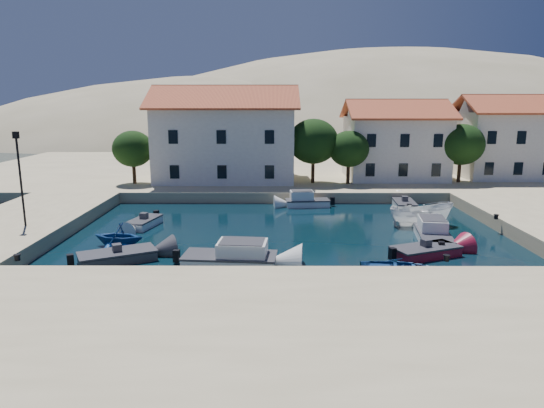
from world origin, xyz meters
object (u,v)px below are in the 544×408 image
(boat_east, at_px, (421,226))
(building_mid, at_px, (395,139))
(building_right, at_px, (503,136))
(building_left, at_px, (226,132))
(rowboat_south, at_px, (401,274))
(lamppost, at_px, (20,170))
(cabin_cruiser_east, at_px, (433,234))
(cabin_cruiser_south, at_px, (230,257))

(boat_east, bearing_deg, building_mid, -13.84)
(building_right, xyz_separation_m, boat_east, (-13.95, -18.01, -5.47))
(building_left, distance_m, rowboat_south, 29.63)
(lamppost, bearing_deg, building_left, 60.10)
(building_mid, bearing_deg, boat_east, -96.54)
(building_mid, bearing_deg, cabin_cruiser_east, -96.33)
(building_left, xyz_separation_m, cabin_cruiser_east, (15.66, -20.11, -5.46))
(rowboat_south, xyz_separation_m, cabin_cruiser_east, (3.77, 6.38, 0.48))
(building_mid, relative_size, rowboat_south, 2.42)
(building_left, bearing_deg, boat_east, -44.94)
(rowboat_south, bearing_deg, building_right, -22.58)
(building_left, xyz_separation_m, boat_east, (16.05, -16.01, -5.94))
(building_right, height_order, lamppost, building_right)
(cabin_cruiser_south, xyz_separation_m, boat_east, (13.50, 8.97, -0.48))
(cabin_cruiser_east, xyz_separation_m, boat_east, (0.39, 4.10, -0.48))
(building_left, distance_m, building_mid, 18.04)
(rowboat_south, bearing_deg, cabin_cruiser_south, 90.73)
(building_mid, relative_size, cabin_cruiser_east, 2.02)
(building_mid, bearing_deg, lamppost, -144.55)
(building_left, bearing_deg, building_right, 3.81)
(building_left, distance_m, building_right, 30.07)
(building_mid, distance_m, cabin_cruiser_east, 21.76)
(cabin_cruiser_south, distance_m, boat_east, 16.21)
(rowboat_south, bearing_deg, boat_east, -11.79)
(building_left, xyz_separation_m, cabin_cruiser_south, (2.55, -24.98, -5.46))
(building_left, relative_size, building_mid, 1.40)
(building_left, bearing_deg, cabin_cruiser_east, -52.09)
(building_left, relative_size, building_right, 1.56)
(boat_east, bearing_deg, building_right, -45.06)
(boat_east, bearing_deg, cabin_cruiser_east, 167.25)
(building_left, distance_m, lamppost, 23.10)
(building_left, relative_size, cabin_cruiser_east, 2.83)
(building_left, distance_m, cabin_cruiser_east, 26.06)
(building_right, bearing_deg, lamppost, -152.07)
(cabin_cruiser_south, bearing_deg, cabin_cruiser_east, 25.33)
(cabin_cruiser_east, bearing_deg, cabin_cruiser_south, 119.41)
(cabin_cruiser_south, distance_m, rowboat_south, 9.47)
(rowboat_south, bearing_deg, cabin_cruiser_east, -20.72)
(lamppost, height_order, rowboat_south, lamppost)
(lamppost, distance_m, boat_east, 28.24)
(lamppost, xyz_separation_m, boat_east, (27.55, 3.99, -4.75))
(building_left, bearing_deg, building_mid, 3.18)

